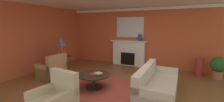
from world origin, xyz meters
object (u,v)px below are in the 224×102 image
vase_on_side_table (62,51)px  fireplace (129,54)px  table_lamp (61,44)px  sofa (156,87)px  vase_tall_corner (199,67)px  mantel_mirror (130,27)px  armchair_near_window (52,71)px  vase_mantel_right (140,38)px  coffee_table (94,78)px  side_table (62,63)px  potted_plant (218,66)px  armchair_facing_fireplace (55,102)px

vase_on_side_table → fireplace: bearing=50.7°
table_lamp → vase_on_side_table: (0.15, -0.12, -0.29)m
sofa → vase_tall_corner: sofa is taller
mantel_mirror → armchair_near_window: size_ratio=1.44×
fireplace → vase_mantel_right: bearing=-5.2°
mantel_mirror → vase_tall_corner: 3.42m
armchair_near_window → vase_tall_corner: armchair_near_window is taller
armchair_near_window → coffee_table: bearing=-1.0°
side_table → potted_plant: potted_plant is taller
armchair_near_window → vase_on_side_table: 0.91m
armchair_facing_fireplace → mantel_mirror: bearing=89.5°
armchair_near_window → coffee_table: (1.82, -0.03, 0.03)m
potted_plant → mantel_mirror: bearing=171.1°
mantel_mirror → side_table: 3.56m
coffee_table → side_table: side_table is taller
table_lamp → vase_tall_corner: bearing=21.2°
vase_on_side_table → table_lamp: bearing=141.3°
sofa → table_lamp: size_ratio=2.80×
side_table → vase_on_side_table: vase_on_side_table is taller
side_table → armchair_facing_fireplace: bearing=-49.0°
table_lamp → vase_on_side_table: table_lamp is taller
mantel_mirror → sofa: (1.83, -3.02, -1.58)m
mantel_mirror → vase_on_side_table: size_ratio=2.89×
vase_on_side_table → side_table: bearing=141.3°
mantel_mirror → vase_on_side_table: bearing=-128.0°
coffee_table → vase_on_side_table: (-1.93, 0.68, 0.60)m
sofa → vase_mantel_right: vase_mantel_right is taller
sofa → armchair_near_window: 3.72m
fireplace → vase_tall_corner: bearing=-5.6°
armchair_near_window → side_table: bearing=108.7°
armchair_near_window → table_lamp: (-0.26, 0.77, 0.92)m
side_table → potted_plant: size_ratio=0.84×
armchair_facing_fireplace → vase_mantel_right: bearing=82.8°
fireplace → sofa: size_ratio=0.86×
table_lamp → armchair_facing_fireplace: bearing=-49.0°
side_table → vase_tall_corner: (5.17, 2.01, -0.05)m
sofa → coffee_table: sofa is taller
armchair_facing_fireplace → table_lamp: bearing=131.0°
table_lamp → potted_plant: 6.11m
vase_tall_corner → vase_on_side_table: size_ratio=1.46×
armchair_near_window → table_lamp: size_ratio=1.27×
armchair_near_window → armchair_facing_fireplace: 2.47m
armchair_facing_fireplace → potted_plant: bearing=49.3°
sofa → side_table: bearing=171.6°
fireplace → side_table: bearing=-132.8°
coffee_table → side_table: (-2.08, 0.80, 0.06)m
fireplace → coffee_table: 3.12m
fireplace → table_lamp: (-2.14, -2.31, 0.64)m
vase_tall_corner → vase_on_side_table: (-5.02, -2.13, 0.59)m
fireplace → vase_on_side_table: 3.16m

